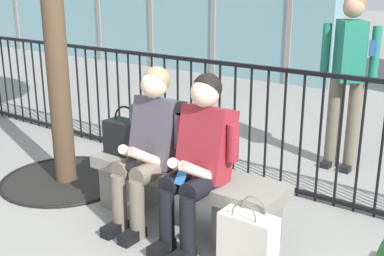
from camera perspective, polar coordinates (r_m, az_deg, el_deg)
The scene contains 8 objects.
ground_plane at distance 3.84m, azimuth -0.90°, elevation -11.12°, with size 60.00×60.00×0.00m, color gray.
stone_bench at distance 3.72m, azimuth -0.92°, elevation -7.43°, with size 1.60×0.44×0.45m.
seated_person_with_phone at distance 3.63m, azimuth -5.05°, elevation -1.73°, with size 0.52×0.66×1.21m.
seated_person_companion at distance 3.36m, azimuth 0.80°, elevation -3.21°, with size 0.52×0.66×1.21m.
handbag_on_bench at distance 3.96m, azimuth -7.73°, elevation -1.07°, with size 0.36×0.19×0.41m.
shopping_bag at distance 3.18m, azimuth 6.58°, elevation -13.38°, with size 0.36×0.18×0.51m.
bystander_at_railing at distance 4.89m, azimuth 17.93°, elevation 6.62°, with size 0.55×0.44×1.71m.
plaza_railing at distance 4.39m, azimuth 6.84°, elevation 0.36°, with size 9.61×0.04×1.12m.
Camera 1 is at (2.06, -2.69, 1.80)m, focal length 45.23 mm.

